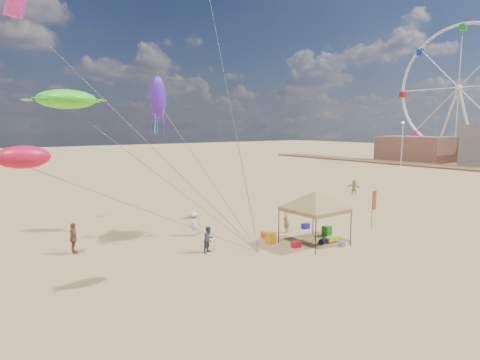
{
  "coord_description": "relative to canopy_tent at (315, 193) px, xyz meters",
  "views": [
    {
      "loc": [
        -15.4,
        -17.52,
        7.35
      ],
      "look_at": [
        0.0,
        3.0,
        4.0
      ],
      "focal_mm": 30.95,
      "sensor_mm": 36.0,
      "label": 1
    }
  ],
  "objects": [
    {
      "name": "ground",
      "position": [
        -3.43,
        0.17,
        -3.25
      ],
      "size": [
        280.0,
        280.0,
        0.0
      ],
      "primitive_type": "plane",
      "color": "tan",
      "rests_on": "ground"
    },
    {
      "name": "canopy_tent",
      "position": [
        0.0,
        0.0,
        0.0
      ],
      "size": [
        6.33,
        6.33,
        3.9
      ],
      "color": "black",
      "rests_on": "ground"
    },
    {
      "name": "feather_flag",
      "position": [
        6.54,
        0.33,
        -1.37
      ],
      "size": [
        0.43,
        0.05,
        2.79
      ],
      "color": "black",
      "rests_on": "ground"
    },
    {
      "name": "cooler_red",
      "position": [
        -1.39,
        0.17,
        -3.06
      ],
      "size": [
        0.54,
        0.38,
        0.38
      ],
      "primitive_type": "cube",
      "color": "red",
      "rests_on": "ground"
    },
    {
      "name": "cooler_blue",
      "position": [
        2.44,
        3.1,
        -3.06
      ],
      "size": [
        0.54,
        0.38,
        0.38
      ],
      "primitive_type": "cube",
      "color": "#181297",
      "rests_on": "ground"
    },
    {
      "name": "bag_navy",
      "position": [
        0.49,
        -0.3,
        -3.07
      ],
      "size": [
        0.69,
        0.54,
        0.36
      ],
      "primitive_type": "cylinder",
      "rotation": [
        0.0,
        1.57,
        0.35
      ],
      "color": "#0E0C36",
      "rests_on": "ground"
    },
    {
      "name": "bag_orange",
      "position": [
        -1.47,
        3.08,
        -3.07
      ],
      "size": [
        0.54,
        0.69,
        0.36
      ],
      "primitive_type": "cylinder",
      "rotation": [
        0.0,
        1.57,
        1.22
      ],
      "color": "#F63B0D",
      "rests_on": "ground"
    },
    {
      "name": "chair_green",
      "position": [
        2.08,
        0.78,
        -2.9
      ],
      "size": [
        0.5,
        0.5,
        0.7
      ],
      "primitive_type": "cube",
      "color": "#1F8918",
      "rests_on": "ground"
    },
    {
      "name": "chair_yellow",
      "position": [
        -2.11,
        1.74,
        -2.9
      ],
      "size": [
        0.5,
        0.5,
        0.7
      ],
      "primitive_type": "cube",
      "color": "orange",
      "rests_on": "ground"
    },
    {
      "name": "crate_grey",
      "position": [
        0.98,
        -1.42,
        -3.11
      ],
      "size": [
        0.34,
        0.3,
        0.28
      ],
      "primitive_type": "cube",
      "color": "slate",
      "rests_on": "ground"
    },
    {
      "name": "beach_cart",
      "position": [
        1.28,
        -0.3,
        -3.05
      ],
      "size": [
        0.9,
        0.5,
        0.24
      ],
      "primitive_type": "cube",
      "color": "#D3EE1A",
      "rests_on": "ground"
    },
    {
      "name": "person_near_a",
      "position": [
        0.48,
        3.08,
        -2.35
      ],
      "size": [
        0.78,
        0.73,
        1.79
      ],
      "primitive_type": "imported",
      "rotation": [
        0.0,
        0.0,
        3.78
      ],
      "color": "tan",
      "rests_on": "ground"
    },
    {
      "name": "person_near_b",
      "position": [
        -6.19,
        2.52,
        -2.47
      ],
      "size": [
        0.92,
        0.83,
        1.56
      ],
      "primitive_type": "imported",
      "rotation": [
        0.0,
        0.0,
        0.38
      ],
      "color": "#393F4E",
      "rests_on": "ground"
    },
    {
      "name": "person_near_c",
      "position": [
        -4.97,
        6.32,
        -2.42
      ],
      "size": [
        1.09,
        0.66,
        1.65
      ],
      "primitive_type": "imported",
      "rotation": [
        0.0,
        0.0,
        3.1
      ],
      "color": "silver",
      "rests_on": "ground"
    },
    {
      "name": "person_far_a",
      "position": [
        -12.58,
        7.03,
        -2.34
      ],
      "size": [
        0.47,
        1.08,
        1.83
      ],
      "primitive_type": "imported",
      "rotation": [
        0.0,
        0.0,
        1.55
      ],
      "color": "#964E39",
      "rests_on": "ground"
    },
    {
      "name": "person_far_c",
      "position": [
        17.57,
        10.6,
        -2.45
      ],
      "size": [
        0.97,
        1.56,
        1.61
      ],
      "primitive_type": "imported",
      "rotation": [
        0.0,
        0.0,
        5.07
      ],
      "color": "tan",
      "rests_on": "ground"
    },
    {
      "name": "building_north",
      "position": [
        63.57,
        30.17,
        -0.65
      ],
      "size": [
        10.0,
        14.0,
        5.2
      ],
      "primitive_type": "cube",
      "color": "#8C5947",
      "rests_on": "ground"
    },
    {
      "name": "lamp_north",
      "position": [
        51.57,
        26.17,
        2.27
      ],
      "size": [
        0.5,
        0.5,
        8.25
      ],
      "color": "silver",
      "rests_on": "ground"
    },
    {
      "name": "ferris_wheel",
      "position": [
        68.57,
        24.66,
        10.61
      ],
      "size": [
        1.07,
        26.08,
        28.0
      ],
      "color": "silver",
      "rests_on": "ground"
    },
    {
      "name": "turtle_kite",
      "position": [
        -12.55,
        7.06,
        5.58
      ],
      "size": [
        3.63,
        3.12,
        1.07
      ],
      "primitive_type": "ellipsoid",
      "rotation": [
        0.0,
        0.0,
        0.19
      ],
      "color": "#41F71D",
      "rests_on": "ground"
    },
    {
      "name": "fish_kite",
      "position": [
        -15.94,
        0.58,
        2.9
      ],
      "size": [
        2.11,
        1.17,
        0.9
      ],
      "primitive_type": "ellipsoid",
      "rotation": [
        0.0,
        0.0,
        -0.08
      ],
      "color": "red",
      "rests_on": "ground"
    },
    {
      "name": "squid_kite",
      "position": [
        -5.95,
        9.28,
        6.08
      ],
      "size": [
        1.35,
        1.35,
        2.92
      ],
      "primitive_type": "ellipsoid",
      "rotation": [
        0.0,
        0.0,
        -0.22
      ],
      "color": "#5321BE",
      "rests_on": "ground"
    },
    {
      "name": "stunt_kite_pink",
      "position": [
        -13.88,
        12.72,
        11.52
      ],
      "size": [
        1.47,
        1.1,
        1.23
      ],
      "primitive_type": "cube",
      "rotation": [
        0.44,
        0.0,
        0.42
      ],
      "color": "#D330A3",
      "rests_on": "ground"
    }
  ]
}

